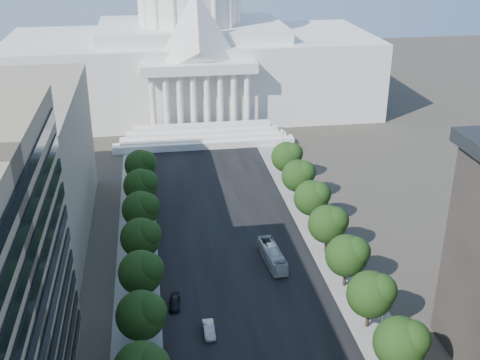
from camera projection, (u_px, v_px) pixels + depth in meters
road_asphalt at (232, 243)px, 122.41m from camera, size 30.00×260.00×0.01m
sidewalk_left at (137, 251)px, 119.77m from camera, size 8.00×260.00×0.02m
sidewalk_right at (322, 237)px, 125.05m from camera, size 8.00×260.00×0.02m
capitol at (192, 51)px, 200.20m from camera, size 120.00×56.00×73.00m
tree_l_e at (143, 314)px, 90.04m from camera, size 7.79×7.60×9.97m
tree_l_f at (143, 271)px, 100.90m from camera, size 7.79×7.60×9.97m
tree_l_g at (142, 237)px, 111.76m from camera, size 7.79×7.60×9.97m
tree_l_h at (142, 208)px, 122.61m from camera, size 7.79×7.60×9.97m
tree_l_i at (142, 185)px, 133.47m from camera, size 7.79×7.60×9.97m
tree_l_j at (142, 164)px, 144.33m from camera, size 7.79×7.60×9.97m
tree_r_d at (403, 342)px, 84.19m from camera, size 7.79×7.60×9.97m
tree_r_e at (373, 293)px, 95.05m from camera, size 7.79×7.60×9.97m
tree_r_f at (349, 255)px, 105.90m from camera, size 7.79×7.60×9.97m
tree_r_g at (329, 223)px, 116.76m from camera, size 7.79×7.60×9.97m
tree_r_h at (313, 197)px, 127.61m from camera, size 7.79×7.60×9.97m
tree_r_i at (300, 175)px, 138.47m from camera, size 7.79×7.60×9.97m
tree_r_j at (288, 156)px, 149.33m from camera, size 7.79×7.60×9.97m
streetlight_c at (381, 295)px, 95.69m from camera, size 2.61×0.44×9.00m
streetlight_d at (335, 223)px, 118.31m from camera, size 2.61×0.44×9.00m
streetlight_e at (304, 173)px, 140.93m from camera, size 2.61×0.44×9.00m
streetlight_f at (281, 138)px, 163.54m from camera, size 2.61×0.44×9.00m
car_silver at (209, 330)px, 95.60m from camera, size 1.77×4.93×1.62m
car_dark_b at (175, 303)px, 102.40m from camera, size 2.29×4.75×1.33m
city_bus at (272, 256)px, 114.88m from camera, size 3.74×11.98×3.28m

